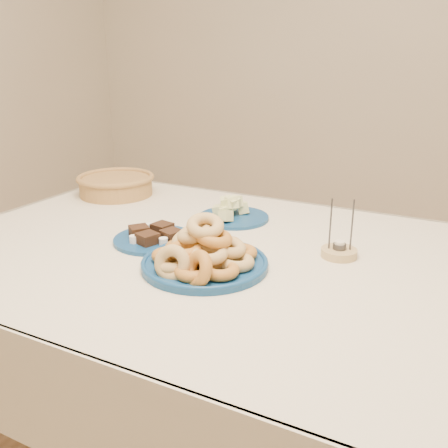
{
  "coord_description": "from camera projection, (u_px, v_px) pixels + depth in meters",
  "views": [
    {
      "loc": [
        0.56,
        -1.11,
        1.26
      ],
      "look_at": [
        0.0,
        -0.05,
        0.85
      ],
      "focal_mm": 40.0,
      "sensor_mm": 36.0,
      "label": 1
    }
  ],
  "objects": [
    {
      "name": "donut_platter",
      "position": [
        204.0,
        256.0,
        1.24
      ],
      "size": [
        0.35,
        0.35,
        0.15
      ],
      "rotation": [
        0.0,
        0.0,
        -0.1
      ],
      "color": "navy",
      "rests_on": "dining_table"
    },
    {
      "name": "candle_holder",
      "position": [
        339.0,
        251.0,
        1.32
      ],
      "size": [
        0.12,
        0.12,
        0.16
      ],
      "rotation": [
        0.0,
        0.0,
        0.3
      ],
      "color": "tan",
      "rests_on": "dining_table"
    },
    {
      "name": "brownie_plate",
      "position": [
        155.0,
        237.0,
        1.43
      ],
      "size": [
        0.31,
        0.31,
        0.04
      ],
      "rotation": [
        0.0,
        0.0,
        -0.43
      ],
      "color": "navy",
      "rests_on": "dining_table"
    },
    {
      "name": "melon_plate",
      "position": [
        232.0,
        213.0,
        1.62
      ],
      "size": [
        0.3,
        0.3,
        0.08
      ],
      "rotation": [
        0.0,
        0.0,
        -0.43
      ],
      "color": "navy",
      "rests_on": "dining_table"
    },
    {
      "name": "wicker_basket",
      "position": [
        116.0,
        184.0,
        1.89
      ],
      "size": [
        0.39,
        0.39,
        0.08
      ],
      "rotation": [
        0.0,
        0.0,
        -0.43
      ],
      "color": "olive",
      "rests_on": "dining_table"
    },
    {
      "name": "dining_table",
      "position": [
        232.0,
        289.0,
        1.38
      ],
      "size": [
        1.71,
        1.11,
        0.75
      ],
      "color": "brown",
      "rests_on": "ground"
    }
  ]
}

